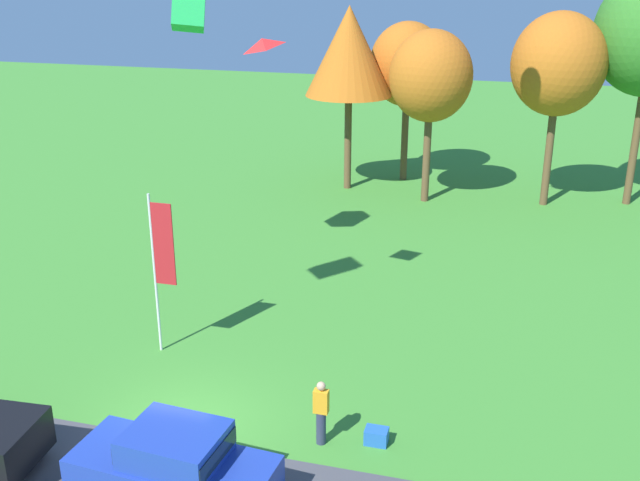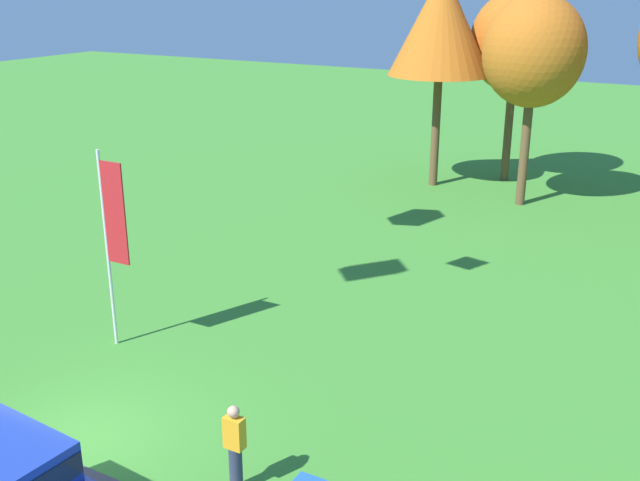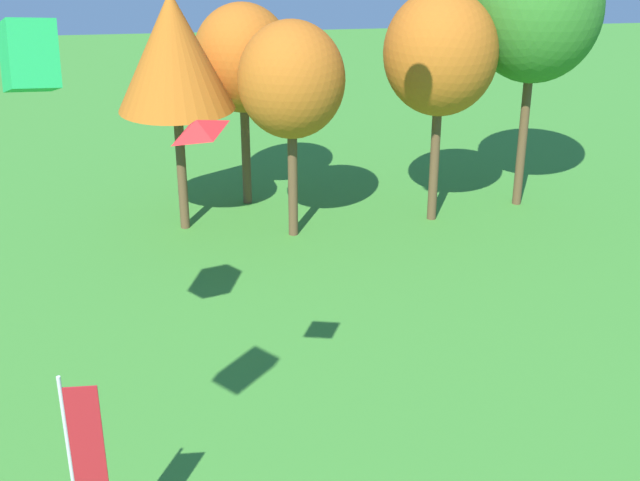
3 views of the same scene
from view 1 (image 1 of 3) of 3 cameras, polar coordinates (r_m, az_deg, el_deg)
The scene contains 11 objects.
ground_plane at distance 19.78m, azimuth -10.37°, elevation -13.86°, with size 120.00×120.00×0.00m, color #3D842D.
car_sedan_far_end at distance 16.86m, azimuth -11.04°, elevation -16.41°, with size 4.53×2.23×1.84m.
person_beside_suv at distance 18.47m, azimuth 0.08°, elevation -12.95°, with size 0.36×0.24×1.71m.
tree_right_of_center at distance 37.35m, azimuth 2.23°, elevation 14.18°, with size 4.28×4.28×9.04m.
tree_center_back at distance 39.27m, azimuth 6.69°, elevation 13.14°, with size 3.88×3.88×8.19m.
tree_far_right at distance 35.65m, azimuth 8.44°, elevation 12.24°, with size 3.86×3.86×8.14m.
tree_lone_near at distance 36.25m, azimuth 17.71°, elevation 12.63°, with size 4.25×4.25×8.97m.
flag_banner at distance 21.97m, azimuth -12.05°, elevation -1.06°, with size 0.71×0.08×4.94m.
cooler_box at distance 18.89m, azimuth 4.32°, elevation -14.64°, with size 0.56×0.40×0.40m, color blue.
kite_box_mid_center at distance 25.67m, azimuth -9.97°, elevation 17.17°, with size 1.03×1.03×1.44m, color green.
kite_diamond_high_left at distance 21.64m, azimuth -4.45°, elevation 14.73°, with size 0.87×0.90×0.28m, color red.
Camera 1 is at (7.57, -14.50, 11.12)m, focal length 42.00 mm.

